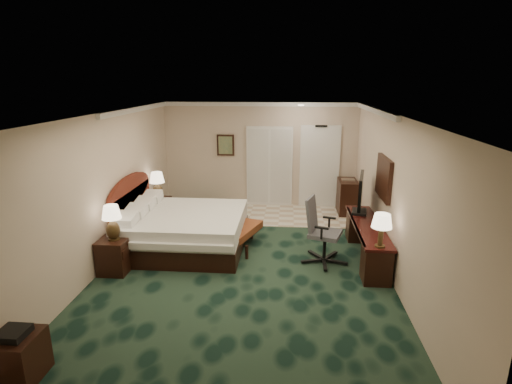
# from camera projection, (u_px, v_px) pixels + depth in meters

# --- Properties ---
(floor) EXTENTS (5.00, 7.50, 0.00)m
(floor) POSITION_uv_depth(u_px,v_px,m) (245.00, 266.00, 7.20)
(floor) COLOR black
(floor) RESTS_ON ground
(ceiling) EXTENTS (5.00, 7.50, 0.00)m
(ceiling) POSITION_uv_depth(u_px,v_px,m) (244.00, 115.00, 6.47)
(ceiling) COLOR white
(ceiling) RESTS_ON wall_back
(wall_back) EXTENTS (5.00, 0.00, 2.70)m
(wall_back) POSITION_uv_depth(u_px,v_px,m) (260.00, 155.00, 10.43)
(wall_back) COLOR beige
(wall_back) RESTS_ON ground
(wall_front) EXTENTS (5.00, 0.00, 2.70)m
(wall_front) POSITION_uv_depth(u_px,v_px,m) (193.00, 323.00, 3.24)
(wall_front) COLOR beige
(wall_front) RESTS_ON ground
(wall_left) EXTENTS (0.00, 7.50, 2.70)m
(wall_left) POSITION_uv_depth(u_px,v_px,m) (103.00, 191.00, 7.03)
(wall_left) COLOR beige
(wall_left) RESTS_ON ground
(wall_right) EXTENTS (0.00, 7.50, 2.70)m
(wall_right) POSITION_uv_depth(u_px,v_px,m) (393.00, 198.00, 6.64)
(wall_right) COLOR beige
(wall_right) RESTS_ON ground
(crown_molding) EXTENTS (5.00, 7.50, 0.10)m
(crown_molding) POSITION_uv_depth(u_px,v_px,m) (244.00, 118.00, 6.48)
(crown_molding) COLOR white
(crown_molding) RESTS_ON wall_back
(tile_patch) EXTENTS (3.20, 1.70, 0.01)m
(tile_patch) POSITION_uv_depth(u_px,v_px,m) (293.00, 215.00, 9.91)
(tile_patch) COLOR tan
(tile_patch) RESTS_ON ground
(headboard) EXTENTS (0.12, 2.00, 1.40)m
(headboard) POSITION_uv_depth(u_px,v_px,m) (131.00, 209.00, 8.16)
(headboard) COLOR #4A1A11
(headboard) RESTS_ON ground
(entry_door) EXTENTS (1.02, 0.06, 2.18)m
(entry_door) POSITION_uv_depth(u_px,v_px,m) (319.00, 167.00, 10.36)
(entry_door) COLOR white
(entry_door) RESTS_ON ground
(closet_doors) EXTENTS (1.20, 0.06, 2.10)m
(closet_doors) POSITION_uv_depth(u_px,v_px,m) (269.00, 167.00, 10.45)
(closet_doors) COLOR silver
(closet_doors) RESTS_ON ground
(wall_art) EXTENTS (0.45, 0.06, 0.55)m
(wall_art) POSITION_uv_depth(u_px,v_px,m) (226.00, 145.00, 10.39)
(wall_art) COLOR #476952
(wall_art) RESTS_ON wall_back
(wall_mirror) EXTENTS (0.05, 0.95, 0.75)m
(wall_mirror) POSITION_uv_depth(u_px,v_px,m) (384.00, 178.00, 7.16)
(wall_mirror) COLOR white
(wall_mirror) RESTS_ON wall_right
(bed) EXTENTS (2.27, 2.11, 0.72)m
(bed) POSITION_uv_depth(u_px,v_px,m) (186.00, 230.00, 7.92)
(bed) COLOR white
(bed) RESTS_ON ground
(nightstand_near) EXTENTS (0.48, 0.56, 0.61)m
(nightstand_near) POSITION_uv_depth(u_px,v_px,m) (115.00, 255.00, 6.95)
(nightstand_near) COLOR black
(nightstand_near) RESTS_ON ground
(nightstand_far) EXTENTS (0.44, 0.50, 0.55)m
(nightstand_far) POSITION_uv_depth(u_px,v_px,m) (160.00, 210.00, 9.47)
(nightstand_far) COLOR black
(nightstand_far) RESTS_ON ground
(lamp_near) EXTENTS (0.41, 0.41, 0.62)m
(lamp_near) POSITION_uv_depth(u_px,v_px,m) (112.00, 223.00, 6.75)
(lamp_near) COLOR #312311
(lamp_near) RESTS_ON nightstand_near
(lamp_far) EXTENTS (0.44, 0.44, 0.65)m
(lamp_far) POSITION_uv_depth(u_px,v_px,m) (157.00, 186.00, 9.25)
(lamp_far) COLOR #312311
(lamp_far) RESTS_ON nightstand_far
(bed_bench) EXTENTS (0.80, 1.28, 0.41)m
(bed_bench) POSITION_uv_depth(u_px,v_px,m) (241.00, 238.00, 7.95)
(bed_bench) COLOR brown
(bed_bench) RESTS_ON ground
(side_table) EXTENTS (0.50, 0.50, 0.54)m
(side_table) POSITION_uv_depth(u_px,v_px,m) (18.00, 357.00, 4.44)
(side_table) COLOR black
(side_table) RESTS_ON ground
(desk) EXTENTS (0.50, 2.31, 0.67)m
(desk) POSITION_uv_depth(u_px,v_px,m) (366.00, 241.00, 7.46)
(desk) COLOR black
(desk) RESTS_ON ground
(tv) EXTENTS (0.29, 1.00, 0.78)m
(tv) POSITION_uv_depth(u_px,v_px,m) (360.00, 194.00, 7.91)
(tv) COLOR black
(tv) RESTS_ON desk
(desk_lamp) EXTENTS (0.41, 0.41, 0.57)m
(desk_lamp) POSITION_uv_depth(u_px,v_px,m) (381.00, 230.00, 6.31)
(desk_lamp) COLOR #312311
(desk_lamp) RESTS_ON desk
(desk_chair) EXTENTS (0.88, 0.85, 1.21)m
(desk_chair) POSITION_uv_depth(u_px,v_px,m) (325.00, 231.00, 7.22)
(desk_chair) COLOR #42424C
(desk_chair) RESTS_ON ground
(minibar) EXTENTS (0.45, 0.80, 0.85)m
(minibar) POSITION_uv_depth(u_px,v_px,m) (347.00, 197.00, 9.98)
(minibar) COLOR black
(minibar) RESTS_ON ground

